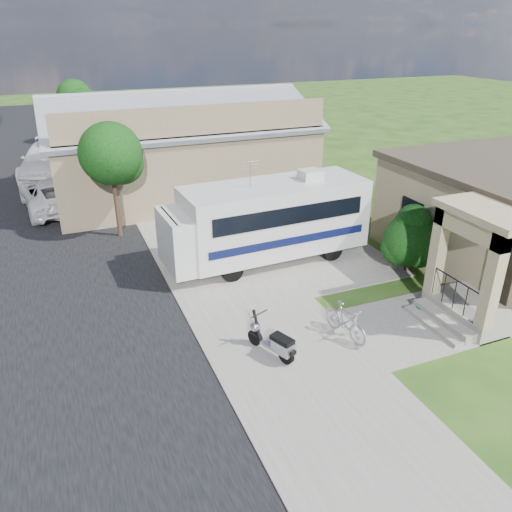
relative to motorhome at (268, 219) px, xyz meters
name	(u,v)px	position (x,y,z in m)	size (l,w,h in m)	color
ground	(306,329)	(-0.81, -4.61, -1.60)	(120.00, 120.00, 0.00)	#1B4211
street_slab	(23,240)	(-8.31, 5.39, -1.59)	(9.00, 80.00, 0.02)	black
sidewalk_slab	(181,218)	(-1.81, 5.39, -1.57)	(4.00, 80.00, 0.06)	slate
driveway_slab	(286,258)	(0.69, -0.11, -1.58)	(7.00, 6.00, 0.05)	slate
walk_slab	(415,324)	(2.19, -5.61, -1.58)	(4.00, 3.00, 0.05)	slate
warehouse	(178,153)	(-0.81, 9.36, 0.39)	(12.50, 8.40, 5.04)	brown
street_tree_a	(114,156)	(-4.51, 4.44, 1.65)	(2.44, 2.40, 4.58)	black
street_tree_b	(88,113)	(-4.51, 14.44, 1.79)	(2.44, 2.40, 4.73)	black
street_tree_c	(76,98)	(-4.51, 23.44, 1.50)	(2.44, 2.40, 4.42)	black
motorhome	(268,219)	(0.00, 0.00, 0.00)	(7.37, 2.65, 3.73)	#B9B9B4
shrub	(411,237)	(4.18, -2.61, -0.35)	(1.99, 1.90, 2.44)	black
scooter	(274,342)	(-2.19, -5.45, -1.13)	(0.85, 1.54, 1.06)	black
bicycle	(345,323)	(-0.04, -5.39, -1.11)	(0.46, 1.63, 0.98)	#96969D
pickup_truck	(51,194)	(-6.99, 8.89, -0.87)	(2.42, 5.25, 1.46)	silver
van	(47,160)	(-7.03, 15.31, -0.75)	(2.39, 5.87, 1.70)	silver
garden_hose	(422,310)	(2.82, -5.09, -1.52)	(0.35, 0.35, 0.16)	#125D13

